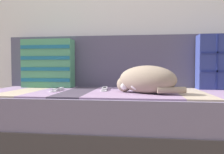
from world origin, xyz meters
name	(u,v)px	position (x,y,z in m)	size (l,w,h in m)	color
ground_plane	(118,150)	(0.00, 0.00, 0.00)	(14.00, 14.00, 0.00)	#7A6651
couch	(120,117)	(0.00, 0.13, 0.19)	(2.02, 0.83, 0.38)	#3D3838
sofa_backrest	(123,62)	(0.00, 0.48, 0.59)	(1.98, 0.14, 0.43)	#514C60
throw_pillow_quilted	(222,62)	(0.76, 0.33, 0.58)	(0.36, 0.14, 0.41)	navy
throw_pillow_striped	(48,64)	(-0.61, 0.33, 0.58)	(0.42, 0.14, 0.39)	#4C9366
sleeping_cat	(145,80)	(0.17, 0.00, 0.46)	(0.43, 0.31, 0.18)	gray
game_remote_near	(105,89)	(-0.11, 0.17, 0.39)	(0.06, 0.21, 0.02)	white
game_remote_far	(57,89)	(-0.44, 0.08, 0.39)	(0.05, 0.19, 0.02)	white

